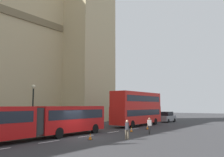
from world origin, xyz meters
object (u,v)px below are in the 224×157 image
at_px(articulated_bus, 32,120).
at_px(traffic_cone_west, 90,137).
at_px(sedan_lead, 167,117).
at_px(double_decker_bus, 137,107).
at_px(street_lamp, 33,105).
at_px(traffic_cone_east, 147,127).
at_px(pedestrian_near_cones, 127,129).
at_px(traffic_cone_middle, 131,129).
at_px(pedestrian_by_kerb, 149,125).

relative_size(articulated_bus, traffic_cone_west, 30.08).
bearing_deg(sedan_lead, double_decker_bus, 178.61).
relative_size(traffic_cone_west, street_lamp, 0.11).
bearing_deg(traffic_cone_east, street_lamp, 143.29).
relative_size(double_decker_bus, pedestrian_near_cones, 6.42).
height_order(traffic_cone_west, traffic_cone_middle, same).
bearing_deg(pedestrian_near_cones, traffic_cone_east, 16.89).
height_order(articulated_bus, street_lamp, street_lamp).
bearing_deg(traffic_cone_west, sedan_lead, 8.41).
bearing_deg(traffic_cone_west, pedestrian_by_kerb, -17.13).
distance_m(traffic_cone_west, traffic_cone_east, 11.33).
distance_m(sedan_lead, street_lamp, 25.71).
relative_size(articulated_bus, street_lamp, 3.31).
bearing_deg(traffic_cone_west, street_lamp, 87.80).
bearing_deg(traffic_cone_east, traffic_cone_west, -178.37).
relative_size(sedan_lead, traffic_cone_east, 7.59).
bearing_deg(sedan_lead, street_lamp, 169.32).
height_order(sedan_lead, pedestrian_by_kerb, sedan_lead).
xyz_separation_m(sedan_lead, traffic_cone_east, (-14.18, -3.45, -0.63)).
relative_size(street_lamp, pedestrian_near_cones, 3.12).
relative_size(articulated_bus, traffic_cone_middle, 30.08).
height_order(traffic_cone_east, street_lamp, street_lamp).
bearing_deg(pedestrian_near_cones, traffic_cone_middle, 27.68).
bearing_deg(traffic_cone_middle, articulated_bus, 161.53).
height_order(pedestrian_near_cones, pedestrian_by_kerb, same).
height_order(articulated_bus, traffic_cone_west, articulated_bus).
xyz_separation_m(traffic_cone_east, pedestrian_by_kerb, (-4.30, -2.49, 0.63)).
relative_size(traffic_cone_west, pedestrian_near_cones, 0.34).
distance_m(traffic_cone_east, pedestrian_near_cones, 9.71).
bearing_deg(traffic_cone_east, traffic_cone_middle, 178.35).
xyz_separation_m(sedan_lead, pedestrian_near_cones, (-23.45, -6.27, -0.00)).
bearing_deg(traffic_cone_west, pedestrian_near_cones, -50.45).
relative_size(articulated_bus, pedestrian_near_cones, 10.32).
height_order(double_decker_bus, street_lamp, street_lamp).
distance_m(traffic_cone_middle, pedestrian_by_kerb, 2.74).
relative_size(sedan_lead, pedestrian_by_kerb, 2.60).
bearing_deg(sedan_lead, pedestrian_near_cones, -165.04).
xyz_separation_m(sedan_lead, traffic_cone_middle, (-17.88, -3.34, -0.63)).
relative_size(articulated_bus, pedestrian_by_kerb, 10.32).
bearing_deg(street_lamp, traffic_cone_west, -92.20).
height_order(double_decker_bus, traffic_cone_middle, double_decker_bus).
xyz_separation_m(traffic_cone_middle, pedestrian_by_kerb, (-0.60, -2.60, 0.63)).
distance_m(double_decker_bus, street_lamp, 15.71).
relative_size(traffic_cone_east, pedestrian_near_cones, 0.34).
distance_m(articulated_bus, double_decker_bus, 18.51).
bearing_deg(traffic_cone_east, pedestrian_near_cones, -163.11).
bearing_deg(traffic_cone_west, traffic_cone_east, 1.63).
xyz_separation_m(double_decker_bus, pedestrian_by_kerb, (-8.34, -6.19, -1.80)).
bearing_deg(traffic_cone_middle, pedestrian_near_cones, -152.32).
relative_size(street_lamp, pedestrian_by_kerb, 3.12).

